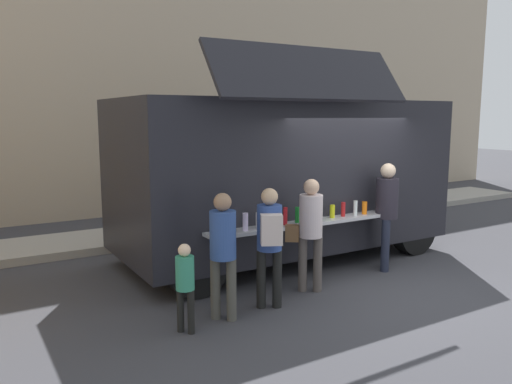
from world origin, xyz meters
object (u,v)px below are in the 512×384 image
(trash_bin, at_px, (354,198))
(customer_extra_browsing, at_px, (387,207))
(food_truck_main, at_px, (284,173))
(customer_front_ordering, at_px, (310,225))
(child_near_queue, at_px, (185,280))
(customer_mid_with_backpack, at_px, (270,236))
(customer_rear_waiting, at_px, (223,245))

(trash_bin, relative_size, customer_extra_browsing, 0.48)
(food_truck_main, xyz_separation_m, customer_front_ordering, (-0.70, -1.70, -0.56))
(customer_extra_browsing, xyz_separation_m, child_near_queue, (-3.83, -0.59, -0.42))
(customer_extra_browsing, bearing_deg, customer_front_ordering, 51.76)
(food_truck_main, relative_size, customer_front_ordering, 3.50)
(customer_front_ordering, bearing_deg, food_truck_main, 13.41)
(customer_mid_with_backpack, xyz_separation_m, customer_rear_waiting, (-0.69, -0.01, -0.03))
(trash_bin, distance_m, customer_extra_browsing, 4.76)
(customer_rear_waiting, relative_size, child_near_queue, 1.49)
(customer_rear_waiting, xyz_separation_m, customer_extra_browsing, (3.27, 0.47, 0.10))
(customer_mid_with_backpack, bearing_deg, food_truck_main, -11.82)
(customer_mid_with_backpack, bearing_deg, customer_front_ordering, -45.79)
(food_truck_main, relative_size, trash_bin, 6.74)
(customer_mid_with_backpack, relative_size, customer_extra_browsing, 0.91)
(customer_extra_browsing, bearing_deg, child_near_queue, 54.21)
(food_truck_main, xyz_separation_m, customer_extra_browsing, (1.02, -1.51, -0.47))
(customer_front_ordering, relative_size, child_near_queue, 1.53)
(customer_mid_with_backpack, bearing_deg, customer_rear_waiting, 117.29)
(food_truck_main, bearing_deg, customer_mid_with_backpack, -128.24)
(trash_bin, xyz_separation_m, child_near_queue, (-6.58, -4.42, 0.21))
(customer_mid_with_backpack, relative_size, child_near_queue, 1.50)
(trash_bin, xyz_separation_m, customer_extra_browsing, (-2.75, -3.83, 0.63))
(food_truck_main, height_order, customer_extra_browsing, food_truck_main)
(customer_front_ordering, distance_m, customer_mid_with_backpack, 0.90)
(customer_front_ordering, xyz_separation_m, customer_extra_browsing, (1.72, 0.19, 0.08))
(customer_front_ordering, height_order, customer_mid_with_backpack, customer_front_ordering)
(customer_mid_with_backpack, distance_m, customer_extra_browsing, 2.62)
(food_truck_main, relative_size, customer_rear_waiting, 3.59)
(customer_rear_waiting, bearing_deg, customer_extra_browsing, -34.72)
(customer_extra_browsing, height_order, child_near_queue, customer_extra_browsing)
(trash_bin, relative_size, customer_front_ordering, 0.52)
(food_truck_main, height_order, customer_rear_waiting, food_truck_main)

